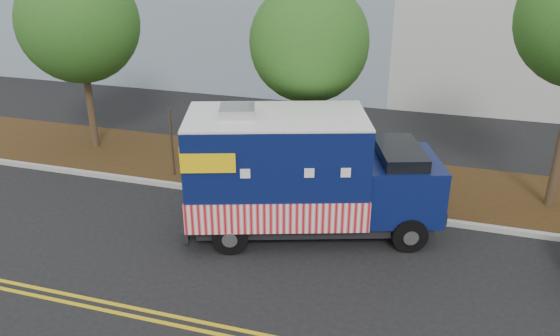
% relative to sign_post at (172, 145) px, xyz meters
% --- Properties ---
extents(ground, '(120.00, 120.00, 0.00)m').
position_rel_sign_post_xyz_m(ground, '(3.84, -2.01, -1.20)').
color(ground, black).
rests_on(ground, ground).
extents(curb, '(120.00, 0.18, 0.15)m').
position_rel_sign_post_xyz_m(curb, '(3.84, -0.61, -1.12)').
color(curb, '#9E9E99').
rests_on(curb, ground).
extents(mulch_strip, '(120.00, 4.00, 0.15)m').
position_rel_sign_post_xyz_m(mulch_strip, '(3.84, 1.49, -1.12)').
color(mulch_strip, black).
rests_on(mulch_strip, ground).
extents(centerline_near, '(120.00, 0.10, 0.01)m').
position_rel_sign_post_xyz_m(centerline_near, '(3.84, -6.46, -1.19)').
color(centerline_near, gold).
rests_on(centerline_near, ground).
extents(centerline_far, '(120.00, 0.10, 0.01)m').
position_rel_sign_post_xyz_m(centerline_far, '(3.84, -6.71, -1.19)').
color(centerline_far, gold).
rests_on(centerline_far, ground).
extents(tree_a, '(4.15, 4.15, 6.77)m').
position_rel_sign_post_xyz_m(tree_a, '(-4.07, 1.57, 3.49)').
color(tree_a, '#38281C').
rests_on(tree_a, ground).
extents(tree_b, '(3.53, 3.53, 6.35)m').
position_rel_sign_post_xyz_m(tree_b, '(4.32, 0.85, 3.37)').
color(tree_b, '#38281C').
rests_on(tree_b, ground).
extents(sign_post, '(0.06, 0.06, 2.40)m').
position_rel_sign_post_xyz_m(sign_post, '(0.00, 0.00, 0.00)').
color(sign_post, '#473828').
rests_on(sign_post, ground).
extents(food_truck, '(7.14, 4.40, 3.55)m').
position_rel_sign_post_xyz_m(food_truck, '(4.84, -2.10, 0.41)').
color(food_truck, black).
rests_on(food_truck, ground).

